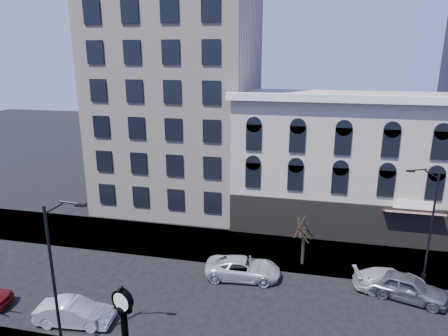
# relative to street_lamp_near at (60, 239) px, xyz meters

# --- Properties ---
(ground) EXTENTS (160.00, 160.00, 0.00)m
(ground) POSITION_rel_street_lamp_near_xyz_m (4.03, 5.94, -6.78)
(ground) COLOR black
(ground) RESTS_ON ground
(sidewalk_far) EXTENTS (160.00, 6.00, 0.12)m
(sidewalk_far) POSITION_rel_street_lamp_near_xyz_m (4.03, 13.94, -6.72)
(sidewalk_far) COLOR gray
(sidewalk_far) RESTS_ON ground
(cream_tower) EXTENTS (15.90, 15.40, 42.50)m
(cream_tower) POSITION_rel_street_lamp_near_xyz_m (-2.09, 24.82, 12.54)
(cream_tower) COLOR beige
(cream_tower) RESTS_ON ground
(victorian_row) EXTENTS (22.60, 11.19, 12.50)m
(victorian_row) POSITION_rel_street_lamp_near_xyz_m (16.03, 21.83, -0.78)
(victorian_row) COLOR #BAAE99
(victorian_row) RESTS_ON ground
(street_lamp_near) EXTENTS (2.28, 0.48, 8.82)m
(street_lamp_near) POSITION_rel_street_lamp_near_xyz_m (0.00, 0.00, 0.00)
(street_lamp_near) COLOR black
(street_lamp_near) RESTS_ON sidewalk_near
(street_lamp_far) EXTENTS (2.13, 0.67, 8.30)m
(street_lamp_far) POSITION_rel_street_lamp_near_xyz_m (19.52, 11.81, -0.39)
(street_lamp_far) COLOR black
(street_lamp_far) RESTS_ON sidewalk_far
(bare_tree_far) EXTENTS (2.50, 2.50, 4.29)m
(bare_tree_far) POSITION_rel_street_lamp_near_xyz_m (11.63, 12.26, -3.44)
(bare_tree_far) COLOR #2D2216
(bare_tree_far) RESTS_ON sidewalk_far
(car_near_b) EXTENTS (4.68, 2.07, 1.49)m
(car_near_b) POSITION_rel_street_lamp_near_xyz_m (-1.36, 2.26, -6.03)
(car_near_b) COLOR silver
(car_near_b) RESTS_ON ground
(car_far_a) EXTENTS (5.54, 2.92, 1.49)m
(car_far_a) POSITION_rel_street_lamp_near_xyz_m (7.52, 9.50, -6.04)
(car_far_a) COLOR silver
(car_far_a) RESTS_ON ground
(car_far_b) EXTENTS (5.13, 2.73, 1.42)m
(car_far_b) POSITION_rel_street_lamp_near_xyz_m (17.58, 10.17, -6.07)
(car_far_b) COLOR silver
(car_far_b) RESTS_ON ground
(car_far_c) EXTENTS (5.30, 3.34, 1.68)m
(car_far_c) POSITION_rel_street_lamp_near_xyz_m (18.45, 9.31, -5.94)
(car_far_c) COLOR #595B60
(car_far_c) RESTS_ON ground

